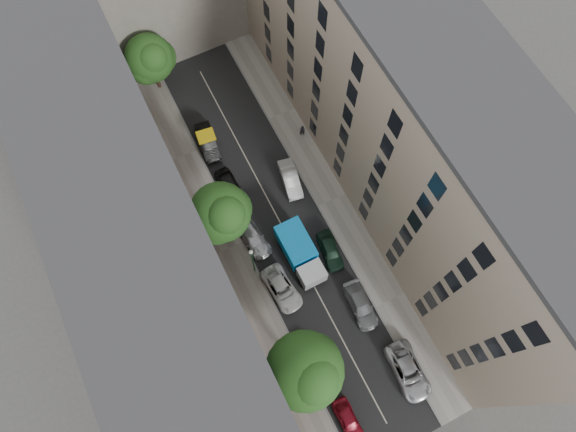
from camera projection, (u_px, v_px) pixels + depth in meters
ground at (281, 224)px, 49.05m from camera, size 120.00×120.00×0.00m
road_surface at (281, 224)px, 49.04m from camera, size 8.00×44.00×0.02m
sidewalk_left at (229, 249)px, 48.08m from camera, size 3.00×44.00×0.15m
sidewalk_right at (332, 200)px, 49.89m from camera, size 3.00×44.00×0.15m
building_left at (146, 239)px, 37.94m from camera, size 8.00×44.00×20.00m
building_right at (401, 124)px, 41.57m from camera, size 8.00×44.00×20.00m
tarp_truck at (300, 253)px, 46.38m from camera, size 2.50×6.09×2.81m
car_left_0 at (348, 420)px, 42.04m from camera, size 1.56×3.77×1.28m
car_left_1 at (319, 368)px, 43.51m from camera, size 1.88×4.31×1.38m
car_left_2 at (282, 289)px, 46.07m from camera, size 2.61×4.91×1.31m
car_left_3 at (252, 237)px, 47.85m from camera, size 2.53×4.84×1.34m
car_left_4 at (230, 187)px, 49.68m from camera, size 1.99×4.41×1.47m
car_left_5 at (208, 142)px, 51.51m from camera, size 2.10×4.67×1.49m
car_right_0 at (408, 371)px, 43.38m from camera, size 2.75×5.37×1.45m
car_right_1 at (361, 305)px, 45.51m from camera, size 2.20×4.69×1.32m
car_right_2 at (330, 251)px, 47.36m from camera, size 2.21×4.24×1.38m
car_right_3 at (290, 179)px, 50.04m from camera, size 2.21×4.47×1.41m
tree_near at (306, 371)px, 37.81m from camera, size 6.09×5.94×9.67m
tree_mid at (222, 214)px, 42.67m from camera, size 5.44×5.19×9.14m
tree_far at (151, 60)px, 50.49m from camera, size 5.12×4.82×7.01m
lamp_post at (252, 259)px, 43.88m from camera, size 0.36×0.36×5.75m
pedestrian at (302, 131)px, 51.78m from camera, size 0.66×0.52×1.57m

